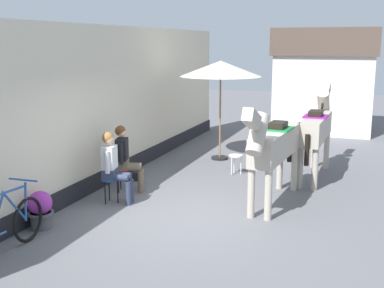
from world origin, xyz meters
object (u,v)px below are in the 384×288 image
seated_visitor_far (125,155)px  seated_visitor_near (113,164)px  flower_planter_near (40,209)px  satchel_bag (135,175)px  leaning_bicycle (6,229)px  spare_stool_white (236,157)px  saddled_horse_far (317,127)px  saddled_horse_near (274,145)px  cafe_parasol (221,69)px

seated_visitor_far → seated_visitor_near: bearing=-80.6°
seated_visitor_near → seated_visitor_far: 0.75m
flower_planter_near → satchel_bag: flower_planter_near is taller
seated_visitor_near → leaning_bicycle: bearing=-96.9°
seated_visitor_near → spare_stool_white: bearing=59.7°
spare_stool_white → satchel_bag: 2.38m
seated_visitor_near → leaning_bicycle: size_ratio=0.79×
saddled_horse_far → leaning_bicycle: bearing=-122.5°
saddled_horse_near → seated_visitor_near: bearing=-162.1°
leaning_bicycle → cafe_parasol: (1.20, 6.81, 1.97)m
seated_visitor_near → satchel_bag: seated_visitor_near is taller
saddled_horse_near → satchel_bag: bearing=168.3°
leaning_bicycle → cafe_parasol: bearing=80.0°
saddled_horse_near → leaning_bicycle: saddled_horse_near is taller
cafe_parasol → seated_visitor_near: bearing=-101.9°
satchel_bag → seated_visitor_near: bearing=-17.2°
seated_visitor_far → leaning_bicycle: (-0.20, -3.38, -0.38)m
flower_planter_near → leaning_bicycle: leaning_bicycle is taller
leaning_bicycle → saddled_horse_near: bearing=48.0°
leaning_bicycle → spare_stool_white: size_ratio=3.83×
seated_visitor_near → saddled_horse_far: size_ratio=0.46×
seated_visitor_near → satchel_bag: size_ratio=4.96×
seated_visitor_near → leaning_bicycle: (-0.32, -2.64, -0.38)m
saddled_horse_near → flower_planter_near: size_ratio=4.68×
seated_visitor_near → seated_visitor_far: (-0.12, 0.74, 0.00)m
saddled_horse_far → spare_stool_white: bearing=-166.8°
seated_visitor_far → cafe_parasol: cafe_parasol is taller
saddled_horse_far → satchel_bag: size_ratio=10.71×
cafe_parasol → leaning_bicycle: bearing=-100.0°
saddled_horse_near → cafe_parasol: bearing=121.9°
seated_visitor_far → satchel_bag: bearing=104.5°
cafe_parasol → satchel_bag: cafe_parasol is taller
seated_visitor_far → flower_planter_near: 2.40m
seated_visitor_near → saddled_horse_far: bearing=43.5°
saddled_horse_near → spare_stool_white: saddled_horse_near is taller
cafe_parasol → satchel_bag: (-1.22, -2.57, -2.26)m
seated_visitor_near → satchel_bag: (-0.35, 1.60, -0.68)m
leaning_bicycle → cafe_parasol: 7.19m
flower_planter_near → spare_stool_white: 4.93m
seated_visitor_near → spare_stool_white: (1.66, 2.84, -0.38)m
seated_visitor_far → leaning_bicycle: 3.40m
cafe_parasol → saddled_horse_far: bearing=-19.8°
satchel_bag → spare_stool_white: bearing=92.3°
saddled_horse_far → cafe_parasol: size_ratio=1.16×
seated_visitor_near → flower_planter_near: (-0.50, -1.59, -0.44)m
saddled_horse_far → flower_planter_near: size_ratio=4.69×
seated_visitor_far → saddled_horse_near: bearing=3.7°
flower_planter_near → saddled_horse_far: bearing=51.0°
saddled_horse_far → satchel_bag: bearing=-156.3°
seated_visitor_far → saddled_horse_far: size_ratio=0.46×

